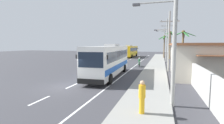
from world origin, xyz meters
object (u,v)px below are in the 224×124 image
object	(u,v)px
palm_nearest	(164,42)
palm_second	(170,40)
utility_pole_far	(166,39)
coach_bus_far_lane	(130,51)
coach_bus_foreground	(109,59)
pedestrian_near_kerb	(142,96)
palm_third	(183,42)
motorcycle_beside_bus	(139,63)
utility_pole_mid	(168,40)
utility_pole_distant	(164,42)
utility_pole_nearest	(173,30)

from	to	relation	value
palm_nearest	palm_second	size ratio (longest dim) A/B	0.87
utility_pole_far	coach_bus_far_lane	bearing A→B (deg)	132.22
coach_bus_foreground	pedestrian_near_kerb	distance (m)	11.36
pedestrian_near_kerb	palm_nearest	bearing A→B (deg)	-117.26
palm_third	utility_pole_far	bearing A→B (deg)	103.70
coach_bus_foreground	palm_second	world-z (taller)	palm_second
pedestrian_near_kerb	palm_second	xyz separation A→B (m)	(2.90, 37.69, 3.93)
palm_second	motorcycle_beside_bus	bearing A→B (deg)	-107.57
utility_pole_mid	utility_pole_distant	distance (m)	28.02
pedestrian_near_kerb	utility_pole_mid	size ratio (longest dim) A/B	0.21
utility_pole_nearest	utility_pole_distant	xyz separation A→B (m)	(0.01, 42.04, -0.01)
coach_bus_foreground	motorcycle_beside_bus	size ratio (longest dim) A/B	6.04
palm_nearest	coach_bus_foreground	bearing A→B (deg)	-102.19
motorcycle_beside_bus	utility_pole_mid	world-z (taller)	utility_pole_mid
palm_third	palm_nearest	bearing A→B (deg)	97.44
palm_second	palm_third	bearing A→B (deg)	-86.12
palm_nearest	palm_third	world-z (taller)	palm_nearest
coach_bus_foreground	motorcycle_beside_bus	xyz separation A→B (m)	(2.31, 9.72, -1.36)
utility_pole_nearest	utility_pole_mid	bearing A→B (deg)	89.17
coach_bus_far_lane	palm_second	size ratio (longest dim) A/B	1.49
pedestrian_near_kerb	coach_bus_far_lane	bearing A→B (deg)	-103.64
utility_pole_distant	palm_third	xyz separation A→B (m)	(2.56, -23.54, -0.33)
motorcycle_beside_bus	utility_pole_far	size ratio (longest dim) A/B	0.21
utility_pole_far	utility_pole_nearest	bearing A→B (deg)	-90.49
coach_bus_far_lane	utility_pole_mid	world-z (taller)	utility_pole_mid
utility_pole_distant	utility_pole_mid	bearing A→B (deg)	-89.59
utility_pole_distant	palm_third	size ratio (longest dim) A/B	1.45
pedestrian_near_kerb	utility_pole_distant	distance (m)	44.10
coach_bus_foreground	utility_pole_distant	distance (m)	34.54
motorcycle_beside_bus	utility_pole_nearest	bearing A→B (deg)	-76.65
coach_bus_foreground	palm_nearest	size ratio (longest dim) A/B	1.85
pedestrian_near_kerb	palm_third	bearing A→B (deg)	-126.47
coach_bus_far_lane	utility_pole_far	xyz separation A→B (m)	(10.14, -11.17, 3.11)
utility_pole_nearest	palm_second	distance (m)	35.82
motorcycle_beside_bus	palm_third	xyz separation A→B (m)	(6.82, 0.55, 3.60)
motorcycle_beside_bus	utility_pole_distant	size ratio (longest dim) A/B	0.22
utility_pole_nearest	utility_pole_far	bearing A→B (deg)	89.51
coach_bus_far_lane	utility_pole_mid	size ratio (longest dim) A/B	1.32
motorcycle_beside_bus	palm_third	distance (m)	7.73
coach_bus_far_lane	palm_nearest	world-z (taller)	palm_nearest
utility_pole_mid	palm_nearest	size ratio (longest dim) A/B	1.30
pedestrian_near_kerb	utility_pole_far	bearing A→B (deg)	-118.52
motorcycle_beside_bus	utility_pole_far	world-z (taller)	utility_pole_far
utility_pole_distant	palm_second	distance (m)	6.41
utility_pole_distant	palm_third	bearing A→B (deg)	-83.79
utility_pole_far	palm_third	xyz separation A→B (m)	(2.32, -9.53, -0.76)
coach_bus_far_lane	motorcycle_beside_bus	xyz separation A→B (m)	(5.64, -21.26, -1.25)
palm_nearest	palm_second	xyz separation A→B (m)	(1.43, -2.65, 0.39)
palm_nearest	utility_pole_far	bearing A→B (deg)	-88.45
coach_bus_far_lane	utility_pole_distant	bearing A→B (deg)	16.00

